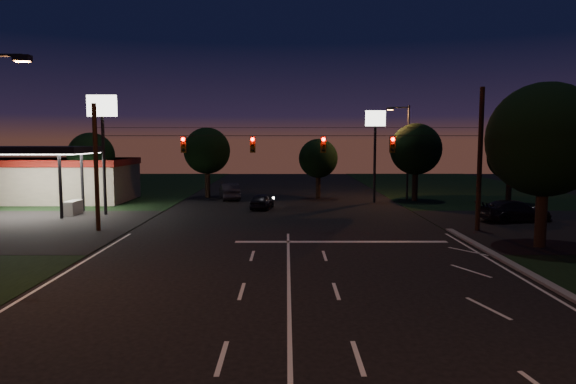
{
  "coord_description": "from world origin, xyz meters",
  "views": [
    {
      "loc": [
        -0.08,
        -17.04,
        5.73
      ],
      "look_at": [
        -0.02,
        9.89,
        3.0
      ],
      "focal_mm": 32.0,
      "sensor_mm": 36.0,
      "label": 1
    }
  ],
  "objects_px": {
    "tree_right_near": "(544,141)",
    "car_oncoming_b": "(229,192)",
    "car_oncoming_a": "(262,201)",
    "utility_pole_right": "(477,231)",
    "car_cross": "(515,211)"
  },
  "relations": [
    {
      "from": "tree_right_near",
      "to": "car_oncoming_b",
      "type": "relative_size",
      "value": 1.88
    },
    {
      "from": "utility_pole_right",
      "to": "car_cross",
      "type": "bearing_deg",
      "value": 42.58
    },
    {
      "from": "car_cross",
      "to": "utility_pole_right",
      "type": "bearing_deg",
      "value": 119.98
    },
    {
      "from": "utility_pole_right",
      "to": "tree_right_near",
      "type": "relative_size",
      "value": 1.03
    },
    {
      "from": "utility_pole_right",
      "to": "tree_right_near",
      "type": "distance_m",
      "value": 7.61
    },
    {
      "from": "tree_right_near",
      "to": "car_oncoming_a",
      "type": "distance_m",
      "value": 22.51
    },
    {
      "from": "utility_pole_right",
      "to": "car_oncoming_a",
      "type": "bearing_deg",
      "value": 143.38
    },
    {
      "from": "car_cross",
      "to": "car_oncoming_a",
      "type": "bearing_deg",
      "value": 56.64
    },
    {
      "from": "tree_right_near",
      "to": "car_oncoming_a",
      "type": "bearing_deg",
      "value": 135.6
    },
    {
      "from": "car_oncoming_a",
      "to": "car_cross",
      "type": "distance_m",
      "value": 19.38
    },
    {
      "from": "utility_pole_right",
      "to": "car_cross",
      "type": "xyz_separation_m",
      "value": [
        3.97,
        3.65,
        0.76
      ]
    },
    {
      "from": "utility_pole_right",
      "to": "car_oncoming_a",
      "type": "xyz_separation_m",
      "value": [
        -14.15,
        10.52,
        0.65
      ]
    },
    {
      "from": "utility_pole_right",
      "to": "tree_right_near",
      "type": "xyz_separation_m",
      "value": [
        1.53,
        -4.83,
        5.68
      ]
    },
    {
      "from": "utility_pole_right",
      "to": "car_cross",
      "type": "relative_size",
      "value": 1.72
    },
    {
      "from": "utility_pole_right",
      "to": "car_cross",
      "type": "height_order",
      "value": "utility_pole_right"
    }
  ]
}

